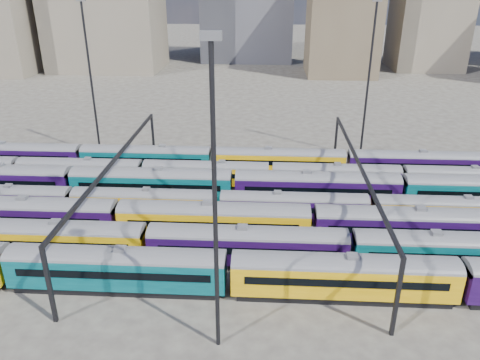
# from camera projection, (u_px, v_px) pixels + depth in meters

# --- Properties ---
(ground) EXTENTS (500.00, 500.00, 0.00)m
(ground) POSITION_uv_depth(u_px,v_px,m) (274.00, 221.00, 59.67)
(ground) COLOR #3E3934
(ground) RESTS_ON ground
(rake_0) EXTENTS (131.27, 3.20, 5.40)m
(rake_0) POSITION_uv_depth(u_px,v_px,m) (462.00, 276.00, 43.91)
(rake_0) COLOR black
(rake_0) RESTS_ON ground
(rake_1) EXTENTS (129.47, 3.16, 5.32)m
(rake_1) POSITION_uv_depth(u_px,v_px,m) (147.00, 239.00, 50.14)
(rake_1) COLOR black
(rake_1) RESTS_ON ground
(rake_2) EXTENTS (135.91, 3.31, 5.59)m
(rake_2) POSITION_uv_depth(u_px,v_px,m) (118.00, 215.00, 54.89)
(rake_2) COLOR black
(rake_2) RESTS_ON ground
(rake_3) EXTENTS (113.02, 2.76, 4.63)m
(rake_3) POSITION_uv_depth(u_px,v_px,m) (218.00, 202.00, 59.06)
(rake_3) COLOR black
(rake_3) RESTS_ON ground
(rake_4) EXTENTS (111.69, 3.27, 5.52)m
(rake_4) POSITION_uv_depth(u_px,v_px,m) (317.00, 185.00, 62.76)
(rake_4) COLOR black
(rake_4) RESTS_ON ground
(rake_5) EXTENTS (112.45, 2.74, 4.61)m
(rake_5) POSITION_uv_depth(u_px,v_px,m) (142.00, 170.00, 68.84)
(rake_5) COLOR black
(rake_5) RESTS_ON ground
(rake_6) EXTENTS (124.02, 3.02, 5.09)m
(rake_6) POSITION_uv_depth(u_px,v_px,m) (212.00, 157.00, 72.78)
(rake_6) COLOR black
(rake_6) RESTS_ON ground
(gantry_1) EXTENTS (0.35, 40.35, 8.03)m
(gantry_1) POSITION_uv_depth(u_px,v_px,m) (115.00, 168.00, 57.97)
(gantry_1) COLOR black
(gantry_1) RESTS_ON ground
(gantry_2) EXTENTS (0.35, 40.35, 8.03)m
(gantry_2) POSITION_uv_depth(u_px,v_px,m) (359.00, 174.00, 56.39)
(gantry_2) COLOR black
(gantry_2) RESTS_ON ground
(mast_1) EXTENTS (1.40, 0.50, 25.60)m
(mast_1) POSITION_uv_depth(u_px,v_px,m) (90.00, 74.00, 75.67)
(mast_1) COLOR black
(mast_1) RESTS_ON ground
(mast_2) EXTENTS (1.40, 0.50, 25.60)m
(mast_2) POSITION_uv_depth(u_px,v_px,m) (215.00, 196.00, 34.19)
(mast_2) COLOR black
(mast_2) RESTS_ON ground
(mast_3) EXTENTS (1.40, 0.50, 25.60)m
(mast_3) POSITION_uv_depth(u_px,v_px,m) (369.00, 75.00, 75.12)
(mast_3) COLOR black
(mast_3) RESTS_ON ground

